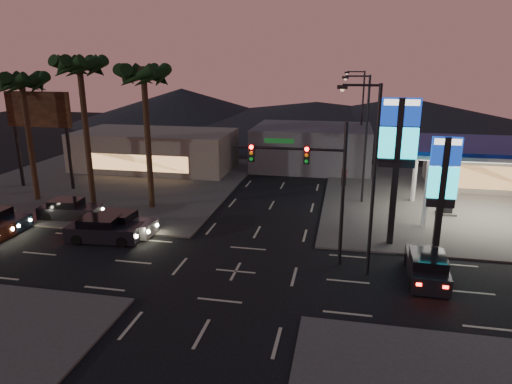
% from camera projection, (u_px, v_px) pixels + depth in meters
% --- Properties ---
extents(ground, '(140.00, 140.00, 0.00)m').
position_uv_depth(ground, '(236.00, 271.00, 24.79)').
color(ground, black).
rests_on(ground, ground).
extents(corner_lot_ne, '(24.00, 24.00, 0.12)m').
position_uv_depth(corner_lot_ne, '(475.00, 202.00, 36.82)').
color(corner_lot_ne, '#47443F').
rests_on(corner_lot_ne, ground).
extents(corner_lot_nw, '(24.00, 24.00, 0.12)m').
position_uv_depth(corner_lot_nw, '(111.00, 182.00, 42.86)').
color(corner_lot_nw, '#47443F').
rests_on(corner_lot_nw, ground).
extents(gas_station, '(12.20, 8.20, 5.47)m').
position_uv_depth(gas_station, '(499.00, 149.00, 31.66)').
color(gas_station, silver).
rests_on(gas_station, ground).
extents(convenience_store, '(10.00, 6.00, 4.00)m').
position_uv_depth(convenience_store, '(488.00, 166.00, 40.61)').
color(convenience_store, '#726B5B').
rests_on(convenience_store, ground).
extents(pylon_sign_tall, '(2.20, 0.35, 9.00)m').
position_uv_depth(pylon_sign_tall, '(398.00, 143.00, 26.59)').
color(pylon_sign_tall, black).
rests_on(pylon_sign_tall, ground).
extents(pylon_sign_short, '(1.60, 0.35, 7.00)m').
position_uv_depth(pylon_sign_short, '(443.00, 178.00, 25.66)').
color(pylon_sign_short, black).
rests_on(pylon_sign_short, ground).
extents(traffic_signal_mast, '(6.10, 0.39, 8.00)m').
position_uv_depth(traffic_signal_mast, '(311.00, 173.00, 24.50)').
color(traffic_signal_mast, black).
rests_on(traffic_signal_mast, ground).
extents(pedestal_signal, '(0.32, 0.39, 4.30)m').
position_uv_depth(pedestal_signal, '(343.00, 191.00, 29.51)').
color(pedestal_signal, black).
rests_on(pedestal_signal, ground).
extents(streetlight_near, '(2.14, 0.25, 10.00)m').
position_uv_depth(streetlight_near, '(370.00, 171.00, 22.86)').
color(streetlight_near, black).
rests_on(streetlight_near, ground).
extents(streetlight_mid, '(2.14, 0.25, 10.00)m').
position_uv_depth(streetlight_mid, '(364.00, 132.00, 35.10)').
color(streetlight_mid, black).
rests_on(streetlight_mid, ground).
extents(streetlight_far, '(2.14, 0.25, 10.00)m').
position_uv_depth(streetlight_far, '(360.00, 112.00, 48.29)').
color(streetlight_far, black).
rests_on(streetlight_far, ground).
extents(palm_a, '(4.41, 4.41, 10.86)m').
position_uv_depth(palm_a, '(144.00, 84.00, 32.81)').
color(palm_a, black).
rests_on(palm_a, ground).
extents(palm_b, '(4.41, 4.41, 11.46)m').
position_uv_depth(palm_b, '(80.00, 75.00, 33.60)').
color(palm_b, black).
rests_on(palm_b, ground).
extents(palm_c, '(4.41, 4.41, 10.26)m').
position_uv_depth(palm_c, '(23.00, 90.00, 34.85)').
color(palm_c, black).
rests_on(palm_c, ground).
extents(billboard, '(6.00, 0.30, 8.50)m').
position_uv_depth(billboard, '(39.00, 117.00, 39.14)').
color(billboard, black).
rests_on(billboard, ground).
extents(building_far_west, '(16.00, 8.00, 4.00)m').
position_uv_depth(building_far_west, '(155.00, 150.00, 47.59)').
color(building_far_west, '#726B5B').
rests_on(building_far_west, ground).
extents(building_far_mid, '(12.00, 9.00, 4.40)m').
position_uv_depth(building_far_mid, '(312.00, 147.00, 48.29)').
color(building_far_mid, '#4C4C51').
rests_on(building_far_mid, ground).
extents(hill_left, '(40.00, 40.00, 6.00)m').
position_uv_depth(hill_left, '(182.00, 105.00, 85.18)').
color(hill_left, black).
rests_on(hill_left, ground).
extents(hill_right, '(50.00, 50.00, 5.00)m').
position_uv_depth(hill_right, '(405.00, 112.00, 77.77)').
color(hill_right, black).
rests_on(hill_right, ground).
extents(hill_center, '(60.00, 60.00, 4.00)m').
position_uv_depth(hill_center, '(316.00, 113.00, 80.74)').
color(hill_center, black).
rests_on(hill_center, ground).
extents(car_lane_a_front, '(4.85, 2.30, 1.54)m').
position_uv_depth(car_lane_a_front, '(104.00, 230.00, 28.86)').
color(car_lane_a_front, black).
rests_on(car_lane_a_front, ground).
extents(car_lane_b_front, '(4.71, 2.16, 1.51)m').
position_uv_depth(car_lane_b_front, '(120.00, 224.00, 29.89)').
color(car_lane_b_front, '#5E5F61').
rests_on(car_lane_b_front, ground).
extents(car_lane_b_mid, '(4.51, 2.18, 1.43)m').
position_uv_depth(car_lane_b_mid, '(70.00, 210.00, 32.89)').
color(car_lane_b_mid, black).
rests_on(car_lane_b_mid, ground).
extents(suv_station, '(2.06, 4.50, 1.48)m').
position_uv_depth(suv_station, '(427.00, 267.00, 23.74)').
color(suv_station, black).
rests_on(suv_station, ground).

